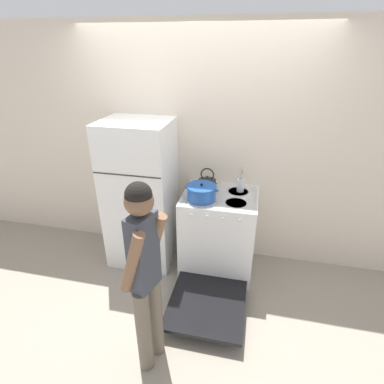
% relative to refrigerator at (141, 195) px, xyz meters
% --- Properties ---
extents(ground_plane, '(14.00, 14.00, 0.00)m').
position_rel_refrigerator_xyz_m(ground_plane, '(0.58, 0.30, -0.82)').
color(ground_plane, gray).
extents(wall_back, '(10.00, 0.06, 2.55)m').
position_rel_refrigerator_xyz_m(wall_back, '(0.58, 0.33, 0.46)').
color(wall_back, beige).
rests_on(wall_back, ground_plane).
extents(refrigerator, '(0.71, 0.63, 1.64)m').
position_rel_refrigerator_xyz_m(refrigerator, '(0.00, 0.00, 0.00)').
color(refrigerator, white).
rests_on(refrigerator, ground_plane).
extents(stove_range, '(0.77, 1.39, 0.92)m').
position_rel_refrigerator_xyz_m(stove_range, '(0.88, -0.06, -0.36)').
color(stove_range, white).
rests_on(stove_range, ground_plane).
extents(dutch_oven_pot, '(0.34, 0.30, 0.17)m').
position_rel_refrigerator_xyz_m(dutch_oven_pot, '(0.71, -0.15, 0.18)').
color(dutch_oven_pot, '#1E4C9E').
rests_on(dutch_oven_pot, stove_range).
extents(tea_kettle, '(0.23, 0.19, 0.23)m').
position_rel_refrigerator_xyz_m(tea_kettle, '(0.72, 0.11, 0.17)').
color(tea_kettle, black).
rests_on(tea_kettle, stove_range).
extents(utensil_jar, '(0.08, 0.08, 0.28)m').
position_rel_refrigerator_xyz_m(utensil_jar, '(1.07, 0.11, 0.18)').
color(utensil_jar, silver).
rests_on(utensil_jar, stove_range).
extents(person, '(0.31, 0.37, 1.57)m').
position_rel_refrigerator_xyz_m(person, '(0.53, -1.25, 0.08)').
color(person, '#6B6051').
rests_on(person, ground_plane).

